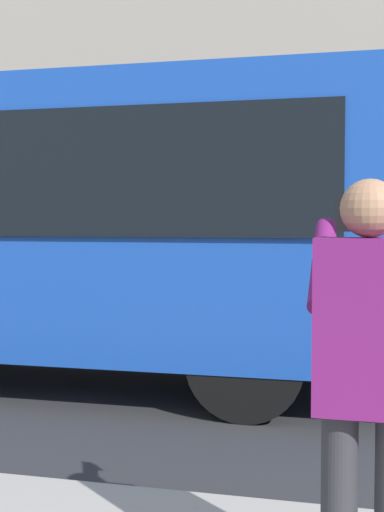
% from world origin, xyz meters
% --- Properties ---
extents(pedestrian_photographer, '(0.53, 0.52, 1.70)m').
position_xyz_m(pedestrian_photographer, '(0.40, 4.61, 1.14)').
color(pedestrian_photographer, '#2D2D33').
rests_on(pedestrian_photographer, sidewalk_curb).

